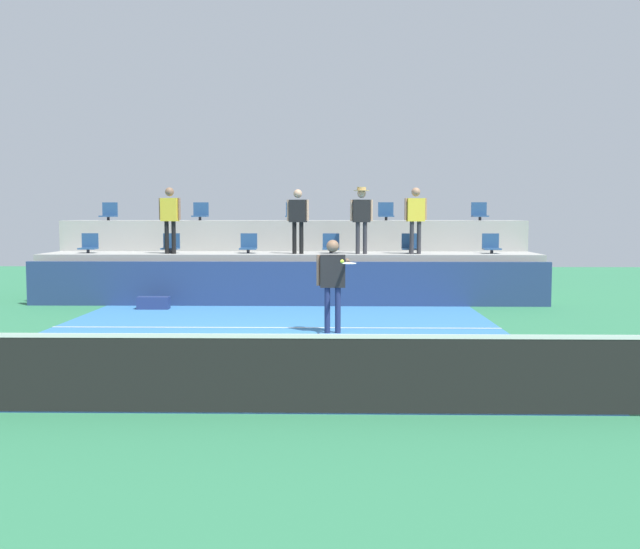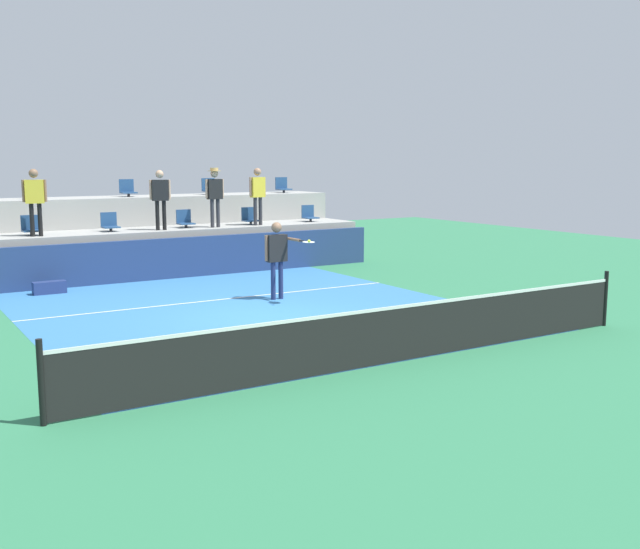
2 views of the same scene
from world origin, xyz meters
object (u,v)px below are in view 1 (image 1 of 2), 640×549
(stadium_chair_upper_far_left, at_px, (109,213))
(spectator_in_white, at_px, (298,215))
(tennis_ball, at_px, (342,261))
(stadium_chair_lower_far_right, at_px, (491,245))
(equipment_bag, at_px, (153,303))
(stadium_chair_lower_mid_left, at_px, (249,245))
(spectator_with_hat, at_px, (361,213))
(stadium_chair_lower_right, at_px, (410,245))
(stadium_chair_lower_mid_right, at_px, (331,245))
(stadium_chair_lower_far_left, at_px, (89,245))
(stadium_chair_upper_left, at_px, (200,213))
(spectator_in_grey, at_px, (416,214))
(stadium_chair_upper_far_right, at_px, (479,213))
(stadium_chair_upper_center, at_px, (293,213))
(stadium_chair_upper_right, at_px, (386,213))
(spectator_leaning_on_rail, at_px, (170,214))
(stadium_chair_lower_left, at_px, (171,245))
(tennis_player, at_px, (333,276))

(stadium_chair_upper_far_left, relative_size, spectator_in_white, 0.31)
(tennis_ball, bearing_deg, stadium_chair_upper_far_left, 128.34)
(stadium_chair_lower_far_right, xyz_separation_m, equipment_bag, (-8.45, -1.94, -1.31))
(stadium_chair_lower_mid_left, bearing_deg, spectator_with_hat, -7.38)
(stadium_chair_lower_mid_left, bearing_deg, tennis_ball, -69.97)
(spectator_in_white, bearing_deg, stadium_chair_lower_right, 7.44)
(stadium_chair_lower_mid_left, height_order, stadium_chair_lower_mid_right, same)
(stadium_chair_lower_far_left, distance_m, stadium_chair_lower_mid_right, 6.42)
(stadium_chair_upper_left, distance_m, tennis_ball, 9.36)
(stadium_chair_upper_left, bearing_deg, stadium_chair_lower_far_left, -145.82)
(spectator_in_grey, height_order, tennis_ball, spectator_in_grey)
(stadium_chair_upper_far_right, bearing_deg, stadium_chair_lower_far_left, -170.41)
(stadium_chair_upper_far_right, distance_m, tennis_ball, 9.36)
(stadium_chair_lower_mid_left, distance_m, stadium_chair_upper_center, 2.27)
(stadium_chair_lower_mid_right, bearing_deg, spectator_in_white, -155.76)
(stadium_chair_upper_far_left, bearing_deg, stadium_chair_lower_mid_right, -15.66)
(stadium_chair_lower_right, relative_size, spectator_in_grey, 0.30)
(equipment_bag, bearing_deg, stadium_chair_lower_right, 17.02)
(stadium_chair_upper_left, bearing_deg, stadium_chair_upper_right, 0.00)
(stadium_chair_lower_far_right, distance_m, spectator_in_grey, 2.22)
(stadium_chair_lower_right, distance_m, stadium_chair_upper_left, 6.19)
(spectator_leaning_on_rail, bearing_deg, stadium_chair_upper_right, 20.85)
(stadium_chair_upper_left, xyz_separation_m, tennis_ball, (4.00, -8.41, -0.87))
(stadium_chair_lower_far_left, xyz_separation_m, stadium_chair_lower_left, (2.18, 0.00, 0.00))
(stadium_chair_lower_right, distance_m, stadium_chair_upper_far_right, 2.93)
(stadium_chair_upper_center, xyz_separation_m, equipment_bag, (-3.16, -3.74, -2.16))
(tennis_player, xyz_separation_m, spectator_with_hat, (0.71, 5.11, 1.20))
(stadium_chair_lower_far_right, height_order, equipment_bag, stadium_chair_lower_far_right)
(stadium_chair_lower_far_right, bearing_deg, stadium_chair_upper_left, 167.28)
(stadium_chair_lower_left, xyz_separation_m, equipment_bag, (-0.01, -1.94, -1.31))
(stadium_chair_lower_mid_left, xyz_separation_m, stadium_chair_lower_far_right, (6.38, 0.00, 0.00))
(stadium_chair_upper_far_left, relative_size, stadium_chair_upper_left, 1.00)
(stadium_chair_upper_far_right, bearing_deg, tennis_ball, -115.44)
(stadium_chair_upper_left, height_order, spectator_in_white, spectator_in_white)
(stadium_chair_lower_mid_right, distance_m, spectator_leaning_on_rail, 4.27)
(stadium_chair_lower_far_left, relative_size, equipment_bag, 0.68)
(stadium_chair_upper_left, relative_size, spectator_in_grey, 0.30)
(stadium_chair_lower_far_right, height_order, stadium_chair_upper_left, stadium_chair_upper_left)
(stadium_chair_lower_left, distance_m, tennis_player, 6.99)
(stadium_chair_lower_left, distance_m, stadium_chair_lower_mid_left, 2.06)
(stadium_chair_upper_far_left, bearing_deg, stadium_chair_lower_right, -11.95)
(stadium_chair_upper_right, distance_m, stadium_chair_upper_far_right, 2.67)
(stadium_chair_lower_far_right, relative_size, stadium_chair_upper_far_right, 1.00)
(stadium_chair_lower_far_left, distance_m, stadium_chair_lower_far_right, 10.63)
(stadium_chair_lower_mid_right, height_order, tennis_ball, stadium_chair_lower_mid_right)
(tennis_player, bearing_deg, stadium_chair_lower_left, 128.15)
(stadium_chair_upper_left, distance_m, stadium_chair_upper_center, 2.68)
(equipment_bag, bearing_deg, stadium_chair_upper_left, 82.74)
(stadium_chair_lower_left, xyz_separation_m, tennis_player, (4.31, -5.49, -0.36))
(spectator_in_white, relative_size, tennis_ball, 24.45)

